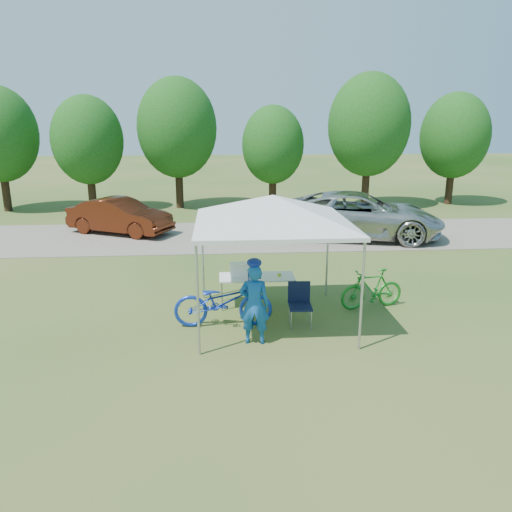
{
  "coord_description": "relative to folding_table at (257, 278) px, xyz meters",
  "views": [
    {
      "loc": [
        -1.07,
        -9.96,
        4.23
      ],
      "look_at": [
        -0.19,
        2.0,
        0.9
      ],
      "focal_mm": 35.0,
      "sensor_mm": 36.0,
      "label": 1
    }
  ],
  "objects": [
    {
      "name": "treeline",
      "position": [
        -0.04,
        13.1,
        2.87
      ],
      "size": [
        24.89,
        4.28,
        6.3
      ],
      "color": "#382314",
      "rests_on": "ground"
    },
    {
      "name": "bike_green",
      "position": [
        2.61,
        -0.37,
        -0.21
      ],
      "size": [
        1.59,
        0.73,
        0.92
      ],
      "primitive_type": "imported",
      "rotation": [
        0.0,
        0.0,
        -1.37
      ],
      "color": "#1B7923",
      "rests_on": "ground"
    },
    {
      "name": "minivan",
      "position": [
        4.2,
        6.51,
        0.18
      ],
      "size": [
        6.38,
        4.03,
        1.64
      ],
      "primitive_type": "imported",
      "rotation": [
        0.0,
        0.0,
        1.34
      ],
      "color": "#B6B5B1",
      "rests_on": "gravel_strip"
    },
    {
      "name": "bike_blue",
      "position": [
        -0.79,
        -1.14,
        -0.13
      ],
      "size": [
        2.05,
        0.71,
        1.07
      ],
      "primitive_type": "imported",
      "rotation": [
        0.0,
        0.0,
        1.57
      ],
      "color": "#1332AA",
      "rests_on": "ground"
    },
    {
      "name": "sedan",
      "position": [
        -4.56,
        7.8,
        0.01
      ],
      "size": [
        4.2,
        3.01,
        1.32
      ],
      "primitive_type": "imported",
      "rotation": [
        0.0,
        0.0,
        1.11
      ],
      "color": "#4B1B0C",
      "rests_on": "gravel_strip"
    },
    {
      "name": "folding_table",
      "position": [
        0.0,
        0.0,
        0.0
      ],
      "size": [
        1.72,
        0.72,
        0.71
      ],
      "color": "white",
      "rests_on": "ground"
    },
    {
      "name": "folding_chair",
      "position": [
        0.81,
        -1.19,
        -0.12
      ],
      "size": [
        0.49,
        0.51,
        0.92
      ],
      "rotation": [
        0.0,
        0.0,
        -0.05
      ],
      "color": "black",
      "rests_on": "ground"
    },
    {
      "name": "cyclist",
      "position": [
        -0.2,
        -2.01,
        0.13
      ],
      "size": [
        0.61,
        0.44,
        1.59
      ],
      "primitive_type": "imported",
      "rotation": [
        0.0,
        0.0,
        3.04
      ],
      "color": "#134F9A",
      "rests_on": "ground"
    },
    {
      "name": "canopy",
      "position": [
        0.25,
        -0.95,
        1.99
      ],
      "size": [
        4.53,
        4.53,
        3.0
      ],
      "color": "#A5A5AA",
      "rests_on": "ground"
    },
    {
      "name": "cooler",
      "position": [
        -0.4,
        -0.0,
        0.2
      ],
      "size": [
        0.43,
        0.3,
        0.31
      ],
      "color": "white",
      "rests_on": "folding_table"
    },
    {
      "name": "ground",
      "position": [
        0.25,
        -0.95,
        -0.67
      ],
      "size": [
        100.0,
        100.0,
        0.0
      ],
      "primitive_type": "plane",
      "color": "#2D5119",
      "rests_on": "ground"
    },
    {
      "name": "gravel_strip",
      "position": [
        0.25,
        7.05,
        -0.66
      ],
      "size": [
        24.0,
        5.0,
        0.02
      ],
      "primitive_type": "cube",
      "color": "gray",
      "rests_on": "ground"
    },
    {
      "name": "ice_cream_cup",
      "position": [
        0.51,
        -0.05,
        0.08
      ],
      "size": [
        0.09,
        0.09,
        0.07
      ],
      "primitive_type": "cylinder",
      "color": "#AEC22D",
      "rests_on": "folding_table"
    }
  ]
}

